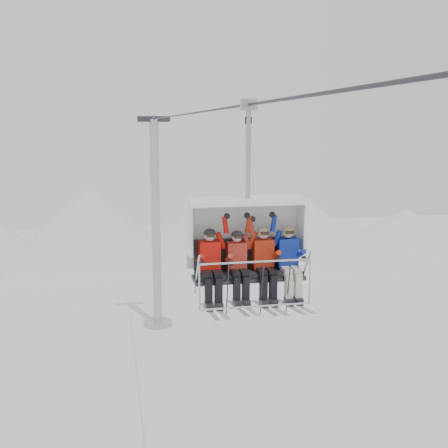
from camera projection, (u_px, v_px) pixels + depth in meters
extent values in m
cone|color=silver|center=(89.00, 220.00, 56.42)|extent=(16.00, 16.00, 7.00)
cone|color=silver|center=(199.00, 228.00, 57.76)|extent=(14.00, 14.00, 5.00)
cone|color=silver|center=(298.00, 223.00, 57.68)|extent=(18.00, 18.00, 6.00)
cone|color=silver|center=(405.00, 230.00, 58.01)|extent=(16.00, 16.00, 4.50)
cone|color=silver|center=(249.00, 223.00, 61.87)|extent=(12.00, 12.00, 4.50)
cylinder|color=#A6A9AE|center=(156.00, 225.00, 35.60)|extent=(0.56, 0.56, 13.30)
cylinder|color=#A6A9AE|center=(158.00, 323.00, 36.73)|extent=(1.80, 1.80, 0.30)
cube|color=#2E2E33|center=(154.00, 119.00, 34.45)|extent=(2.00, 0.35, 0.35)
cylinder|color=#2E2E33|center=(224.00, 108.00, 13.21)|extent=(0.06, 50.00, 0.06)
cube|color=black|center=(248.00, 273.00, 11.35)|extent=(2.16, 0.55, 0.10)
cube|color=black|center=(246.00, 253.00, 11.54)|extent=(2.16, 0.10, 0.63)
cube|color=#2E2E33|center=(248.00, 278.00, 11.37)|extent=(2.25, 0.60, 0.08)
cube|color=white|center=(243.00, 232.00, 11.69)|extent=(2.40, 0.10, 1.43)
cube|color=white|center=(248.00, 201.00, 11.18)|extent=(2.40, 0.90, 0.10)
cylinder|color=#BABABF|center=(255.00, 262.00, 10.76)|extent=(2.20, 0.04, 0.04)
cylinder|color=#BABABF|center=(256.00, 306.00, 10.84)|extent=(2.20, 0.04, 0.04)
cylinder|color=#999CA2|center=(248.00, 153.00, 11.03)|extent=(0.10, 0.10, 1.88)
cube|color=#999CA2|center=(249.00, 105.00, 10.87)|extent=(0.30, 0.18, 0.22)
cube|color=red|center=(210.00, 256.00, 11.17)|extent=(0.41, 0.27, 0.61)
sphere|color=tan|center=(210.00, 235.00, 11.06)|extent=(0.23, 0.23, 0.23)
cube|color=black|center=(209.00, 291.00, 10.83)|extent=(0.14, 0.15, 0.49)
cube|color=black|center=(219.00, 290.00, 10.87)|extent=(0.14, 0.15, 0.49)
cube|color=#B3B6BD|center=(210.00, 311.00, 10.80)|extent=(0.09, 1.69, 0.26)
cube|color=#B3B6BD|center=(220.00, 311.00, 10.84)|extent=(0.09, 1.69, 0.26)
cube|color=#AE2A1D|center=(236.00, 256.00, 11.28)|extent=(0.38, 0.26, 0.57)
sphere|color=tan|center=(237.00, 237.00, 11.17)|extent=(0.21, 0.21, 0.21)
cube|color=black|center=(237.00, 288.00, 10.93)|extent=(0.13, 0.15, 0.46)
cube|color=black|center=(246.00, 288.00, 10.97)|extent=(0.13, 0.15, 0.46)
cube|color=#B3B6BD|center=(238.00, 308.00, 10.90)|extent=(0.09, 1.69, 0.26)
cube|color=#B3B6BD|center=(247.00, 307.00, 10.94)|extent=(0.09, 1.69, 0.26)
cube|color=#A8220E|center=(263.00, 254.00, 11.38)|extent=(0.41, 0.27, 0.61)
sphere|color=tan|center=(264.00, 233.00, 11.27)|extent=(0.23, 0.23, 0.23)
cube|color=black|center=(263.00, 287.00, 11.04)|extent=(0.14, 0.15, 0.49)
cube|color=black|center=(273.00, 287.00, 11.08)|extent=(0.14, 0.15, 0.49)
cube|color=#B3B6BD|center=(265.00, 308.00, 11.01)|extent=(0.09, 1.69, 0.26)
cube|color=#B3B6BD|center=(274.00, 307.00, 11.05)|extent=(0.09, 1.69, 0.26)
cube|color=navy|center=(287.00, 253.00, 11.49)|extent=(0.41, 0.27, 0.61)
sphere|color=tan|center=(288.00, 232.00, 11.37)|extent=(0.23, 0.23, 0.23)
cube|color=beige|center=(289.00, 286.00, 11.14)|extent=(0.14, 0.15, 0.49)
cube|color=beige|center=(298.00, 285.00, 11.18)|extent=(0.14, 0.15, 0.49)
cube|color=#B3B6BD|center=(290.00, 306.00, 11.11)|extent=(0.09, 1.69, 0.26)
cube|color=#B3B6BD|center=(299.00, 306.00, 11.15)|extent=(0.09, 1.69, 0.26)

